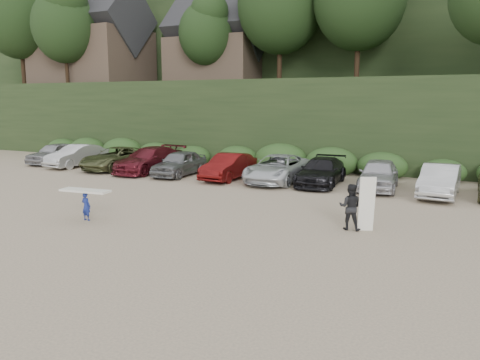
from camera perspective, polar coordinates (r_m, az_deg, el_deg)
The scene contains 5 objects.
ground at distance 17.45m, azimuth -5.35°, elevation -5.64°, with size 120.00×120.00×0.00m, color tan.
hillside_backdrop at distance 51.54m, azimuth 16.10°, elevation 16.78°, with size 90.00×41.50×28.00m.
parked_cars at distance 26.23m, azimuth 6.05°, elevation 1.25°, with size 39.43×5.80×1.61m.
child_surfer at distance 18.99m, azimuth -18.29°, elevation -2.27°, with size 2.07×0.77×1.22m.
adult_surfer at distance 17.20m, azimuth 13.47°, elevation -3.18°, with size 1.29×0.68×1.97m.
Camera 1 is at (8.70, -14.40, 4.64)m, focal length 35.00 mm.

